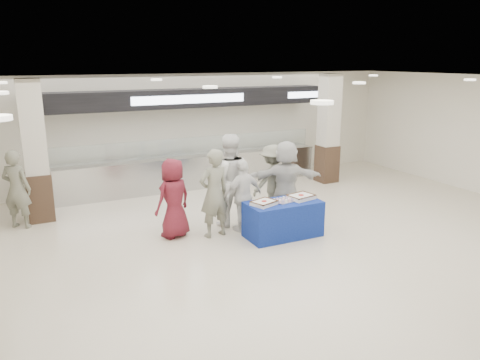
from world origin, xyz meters
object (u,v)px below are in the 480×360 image
sheet_cake_left (264,202)px  soldier_a (214,193)px  sheet_cake_right (301,197)px  civilian_maroon (174,198)px  display_table (283,219)px  soldier_b (272,180)px  cupcake_tray (285,200)px  chef_short (243,196)px  civilian_white (286,180)px  soldier_bg (17,189)px  chef_tall (229,180)px

sheet_cake_left → soldier_a: 1.05m
sheet_cake_right → civilian_maroon: 2.66m
civilian_maroon → sheet_cake_left: bearing=127.6°
display_table → soldier_b: 1.51m
cupcake_tray → chef_short: size_ratio=0.31×
civilian_white → chef_short: bearing=34.7°
soldier_b → civilian_maroon: bearing=-5.4°
cupcake_tray → display_table: bearing=-158.6°
chef_short → soldier_bg: 4.92m
soldier_b → soldier_bg: 5.66m
sheet_cake_right → soldier_b: bearing=87.2°
cupcake_tray → soldier_a: soldier_a is taller
chef_tall → soldier_b: chef_tall is taller
sheet_cake_left → soldier_a: (-0.82, 0.65, 0.13)m
cupcake_tray → sheet_cake_left: bearing=-177.3°
soldier_bg → sheet_cake_right: bearing=-175.8°
sheet_cake_right → chef_tall: bearing=135.6°
chef_tall → display_table: bearing=133.9°
sheet_cake_right → soldier_a: (-1.72, 0.62, 0.12)m
chef_short → display_table: bearing=120.4°
sheet_cake_left → soldier_a: size_ratio=0.31×
soldier_a → chef_short: size_ratio=1.19×
display_table → soldier_bg: size_ratio=0.89×
sheet_cake_left → sheet_cake_right: sheet_cake_right is taller
display_table → civilian_maroon: size_ratio=0.93×
display_table → cupcake_tray: bearing=21.8°
chef_short → civilian_white: 1.26m
chef_tall → chef_short: bearing=117.9°
chef_tall → soldier_bg: chef_tall is taller
display_table → civilian_white: size_ratio=0.84×
cupcake_tray → soldier_bg: bearing=148.9°
chef_short → chef_tall: bearing=-84.2°
chef_short → soldier_b: size_ratio=0.93×
cupcake_tray → civilian_white: bearing=57.8°
cupcake_tray → chef_short: 0.91m
chef_tall → sheet_cake_right: bearing=147.6°
cupcake_tray → chef_tall: bearing=124.1°
soldier_a → chef_short: (0.69, 0.04, -0.15)m
sheet_cake_right → soldier_bg: 6.13m
cupcake_tray → civilian_white: civilian_white is taller
civilian_white → cupcake_tray: bearing=79.7°
cupcake_tray → soldier_b: bearing=71.0°
sheet_cake_left → chef_tall: (-0.26, 1.15, 0.22)m
sheet_cake_right → civilian_maroon: civilian_maroon is taller
civilian_maroon → soldier_a: soldier_a is taller
soldier_a → civilian_white: 1.94m
chef_tall → soldier_bg: (-4.20, 1.86, -0.15)m
sheet_cake_right → chef_short: 1.22m
display_table → sheet_cake_left: sheet_cake_left is taller
soldier_b → civilian_white: bearing=96.1°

